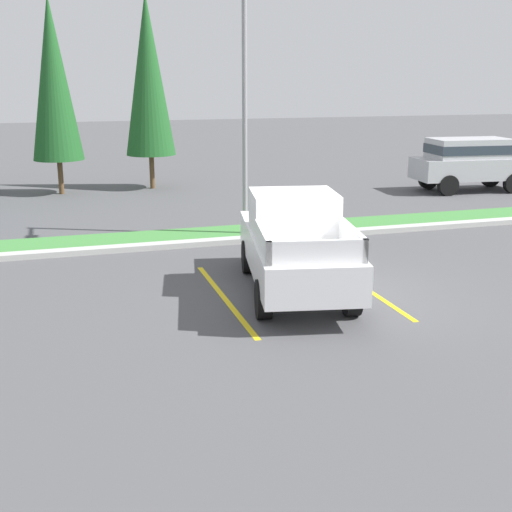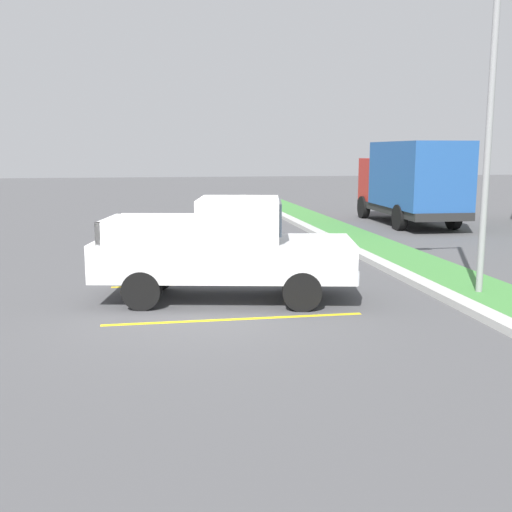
{
  "view_description": "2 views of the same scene",
  "coord_description": "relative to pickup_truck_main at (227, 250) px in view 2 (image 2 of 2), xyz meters",
  "views": [
    {
      "loc": [
        -4.78,
        -12.26,
        4.43
      ],
      "look_at": [
        -1.03,
        0.1,
        0.96
      ],
      "focal_mm": 46.71,
      "sensor_mm": 36.0,
      "label": 1
    },
    {
      "loc": [
        12.22,
        -0.98,
        3.05
      ],
      "look_at": [
        -1.05,
        1.29,
        0.72
      ],
      "focal_mm": 42.91,
      "sensor_mm": 36.0,
      "label": 2
    }
  ],
  "objects": [
    {
      "name": "curb_strip",
      "position": [
        0.04,
        4.48,
        -0.97
      ],
      "size": [
        56.0,
        0.4,
        0.15
      ],
      "primitive_type": "cube",
      "color": "#B2B2AD",
      "rests_on": "ground"
    },
    {
      "name": "street_light",
      "position": [
        0.44,
        5.23,
        3.04
      ],
      "size": [
        0.24,
        1.49,
        7.05
      ],
      "color": "gray",
      "rests_on": "ground"
    },
    {
      "name": "pickup_truck_main",
      "position": [
        0.0,
        0.0,
        0.0
      ],
      "size": [
        2.86,
        5.49,
        2.1
      ],
      "color": "black",
      "rests_on": "ground"
    },
    {
      "name": "ground_plane",
      "position": [
        0.04,
        -0.52,
        -1.04
      ],
      "size": [
        120.0,
        120.0,
        0.0
      ],
      "primitive_type": "plane",
      "color": "#4C4C4F"
    },
    {
      "name": "parking_line_near",
      "position": [
        -1.56,
        -0.05,
        -1.04
      ],
      "size": [
        0.12,
        4.8,
        0.01
      ],
      "primitive_type": "cube",
      "color": "yellow",
      "rests_on": "ground"
    },
    {
      "name": "cargo_truck_distant",
      "position": [
        -11.59,
        9.08,
        0.81
      ],
      "size": [
        6.85,
        2.63,
        3.4
      ],
      "color": "black",
      "rests_on": "ground"
    },
    {
      "name": "grass_median",
      "position": [
        0.04,
        5.58,
        -1.01
      ],
      "size": [
        56.0,
        1.8,
        0.06
      ],
      "primitive_type": "cube",
      "color": "#42843D",
      "rests_on": "ground"
    },
    {
      "name": "parking_line_far",
      "position": [
        1.54,
        -0.05,
        -1.04
      ],
      "size": [
        0.12,
        4.8,
        0.01
      ],
      "primitive_type": "cube",
      "color": "yellow",
      "rests_on": "ground"
    }
  ]
}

